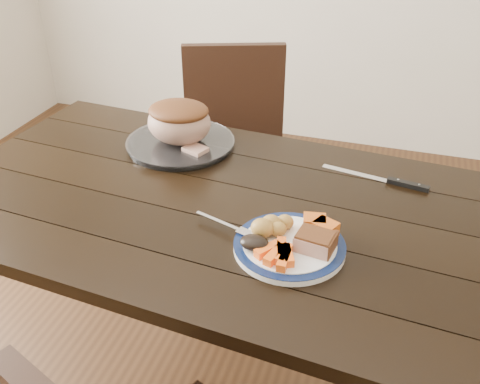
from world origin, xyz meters
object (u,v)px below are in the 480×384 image
(dinner_plate, at_px, (289,247))
(carving_knife, at_px, (394,182))
(chair_far, at_px, (235,148))
(serving_platter, at_px, (181,144))
(fork, at_px, (229,226))
(dining_table, at_px, (216,226))
(pork_slice, at_px, (315,242))
(roast_joint, at_px, (179,123))

(dinner_plate, relative_size, carving_knife, 0.85)
(chair_far, xyz_separation_m, serving_platter, (-0.04, -0.46, 0.23))
(fork, bearing_deg, dining_table, 140.34)
(fork, bearing_deg, serving_platter, 144.73)
(dining_table, xyz_separation_m, dinner_plate, (0.25, -0.16, 0.10))
(dinner_plate, bearing_deg, carving_knife, 60.79)
(chair_far, height_order, dinner_plate, chair_far)
(dining_table, height_order, carving_knife, carving_knife)
(fork, bearing_deg, carving_knife, 62.26)
(dinner_plate, bearing_deg, fork, 172.33)
(dining_table, xyz_separation_m, serving_platter, (-0.22, 0.27, 0.10))
(dinner_plate, bearing_deg, pork_slice, -4.76)
(pork_slice, bearing_deg, fork, 173.11)
(serving_platter, distance_m, roast_joint, 0.08)
(dining_table, relative_size, chair_far, 1.80)
(pork_slice, bearing_deg, carving_knife, 68.10)
(serving_platter, bearing_deg, carving_knife, -2.64)
(dinner_plate, xyz_separation_m, carving_knife, (0.22, 0.40, -0.00))
(chair_far, distance_m, pork_slice, 1.06)
(dining_table, bearing_deg, pork_slice, -27.82)
(dining_table, distance_m, serving_platter, 0.36)
(pork_slice, bearing_deg, dinner_plate, 175.24)
(chair_far, height_order, carving_knife, chair_far)
(pork_slice, height_order, carving_knife, pork_slice)
(roast_joint, distance_m, carving_knife, 0.69)
(chair_far, xyz_separation_m, pork_slice, (0.49, -0.90, 0.27))
(dinner_plate, relative_size, serving_platter, 0.78)
(pork_slice, xyz_separation_m, fork, (-0.22, 0.03, -0.02))
(fork, distance_m, carving_knife, 0.54)
(dinner_plate, xyz_separation_m, fork, (-0.16, 0.02, 0.01))
(serving_platter, xyz_separation_m, roast_joint, (0.00, 0.00, 0.08))
(dining_table, relative_size, dinner_plate, 6.14)
(chair_far, bearing_deg, pork_slice, 98.66)
(dining_table, bearing_deg, dinner_plate, -32.43)
(dinner_plate, xyz_separation_m, serving_platter, (-0.47, 0.43, 0.00))
(dinner_plate, height_order, pork_slice, pork_slice)
(dining_table, bearing_deg, carving_knife, 26.88)
(dining_table, distance_m, chair_far, 0.77)
(serving_platter, bearing_deg, dining_table, -51.20)
(carving_knife, bearing_deg, pork_slice, -101.42)
(roast_joint, height_order, carving_knife, roast_joint)
(dining_table, height_order, serving_platter, serving_platter)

